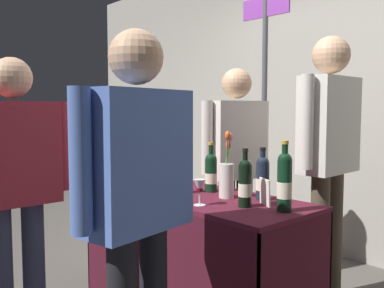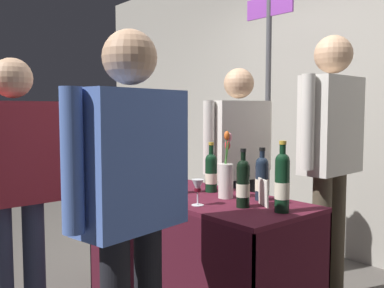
{
  "view_description": "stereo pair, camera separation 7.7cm",
  "coord_description": "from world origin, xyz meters",
  "px_view_note": "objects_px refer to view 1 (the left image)",
  "views": [
    {
      "loc": [
        1.91,
        -1.71,
        1.29
      ],
      "look_at": [
        0.0,
        0.0,
        1.08
      ],
      "focal_mm": 39.82,
      "sensor_mm": 36.0,
      "label": 1
    },
    {
      "loc": [
        1.96,
        -1.65,
        1.29
      ],
      "look_at": [
        0.0,
        0.0,
        1.08
      ],
      "focal_mm": 39.82,
      "sensor_mm": 36.0,
      "label": 2
    }
  ],
  "objects_px": {
    "featured_wine_bottle": "(179,171)",
    "taster_foreground_right": "(15,175)",
    "flower_vase": "(227,176)",
    "vendor_presenter": "(236,157)",
    "wine_glass_near_vendor": "(200,187)",
    "booth_signpost": "(264,106)",
    "tasting_table": "(192,234)",
    "wine_glass_mid": "(110,168)",
    "display_bottle_0": "(211,172)"
  },
  "relations": [
    {
      "from": "featured_wine_bottle",
      "to": "taster_foreground_right",
      "type": "distance_m",
      "value": 0.92
    },
    {
      "from": "flower_vase",
      "to": "vendor_presenter",
      "type": "relative_size",
      "value": 0.24
    },
    {
      "from": "wine_glass_near_vendor",
      "to": "flower_vase",
      "type": "height_order",
      "value": "flower_vase"
    },
    {
      "from": "featured_wine_bottle",
      "to": "flower_vase",
      "type": "relative_size",
      "value": 0.85
    },
    {
      "from": "vendor_presenter",
      "to": "booth_signpost",
      "type": "distance_m",
      "value": 0.59
    },
    {
      "from": "tasting_table",
      "to": "wine_glass_mid",
      "type": "relative_size",
      "value": 10.94
    },
    {
      "from": "taster_foreground_right",
      "to": "tasting_table",
      "type": "bearing_deg",
      "value": -23.83
    },
    {
      "from": "display_bottle_0",
      "to": "wine_glass_mid",
      "type": "bearing_deg",
      "value": -158.32
    },
    {
      "from": "display_bottle_0",
      "to": "flower_vase",
      "type": "xyz_separation_m",
      "value": [
        0.19,
        -0.06,
        -0.0
      ]
    },
    {
      "from": "taster_foreground_right",
      "to": "booth_signpost",
      "type": "xyz_separation_m",
      "value": [
        0.13,
        1.94,
        0.38
      ]
    },
    {
      "from": "display_bottle_0",
      "to": "tasting_table",
      "type": "bearing_deg",
      "value": -113.26
    },
    {
      "from": "tasting_table",
      "to": "wine_glass_near_vendor",
      "type": "xyz_separation_m",
      "value": [
        0.28,
        -0.2,
        0.35
      ]
    },
    {
      "from": "wine_glass_mid",
      "to": "flower_vase",
      "type": "bearing_deg",
      "value": 14.08
    },
    {
      "from": "wine_glass_mid",
      "to": "vendor_presenter",
      "type": "relative_size",
      "value": 0.09
    },
    {
      "from": "wine_glass_near_vendor",
      "to": "booth_signpost",
      "type": "xyz_separation_m",
      "value": [
        -0.55,
        1.22,
        0.44
      ]
    },
    {
      "from": "display_bottle_0",
      "to": "wine_glass_mid",
      "type": "height_order",
      "value": "display_bottle_0"
    },
    {
      "from": "featured_wine_bottle",
      "to": "wine_glass_near_vendor",
      "type": "distance_m",
      "value": 0.35
    },
    {
      "from": "flower_vase",
      "to": "display_bottle_0",
      "type": "bearing_deg",
      "value": 162.83
    },
    {
      "from": "featured_wine_bottle",
      "to": "display_bottle_0",
      "type": "xyz_separation_m",
      "value": [
        0.09,
        0.18,
        -0.01
      ]
    },
    {
      "from": "wine_glass_near_vendor",
      "to": "taster_foreground_right",
      "type": "xyz_separation_m",
      "value": [
        -0.68,
        -0.72,
        0.06
      ]
    },
    {
      "from": "tasting_table",
      "to": "display_bottle_0",
      "type": "height_order",
      "value": "display_bottle_0"
    },
    {
      "from": "display_bottle_0",
      "to": "wine_glass_near_vendor",
      "type": "height_order",
      "value": "display_bottle_0"
    },
    {
      "from": "display_bottle_0",
      "to": "taster_foreground_right",
      "type": "relative_size",
      "value": 0.2
    },
    {
      "from": "featured_wine_bottle",
      "to": "wine_glass_mid",
      "type": "relative_size",
      "value": 2.34
    },
    {
      "from": "tasting_table",
      "to": "taster_foreground_right",
      "type": "xyz_separation_m",
      "value": [
        -0.4,
        -0.91,
        0.41
      ]
    },
    {
      "from": "wine_glass_mid",
      "to": "flower_vase",
      "type": "xyz_separation_m",
      "value": [
        0.91,
        0.23,
        0.02
      ]
    },
    {
      "from": "booth_signpost",
      "to": "wine_glass_near_vendor",
      "type": "bearing_deg",
      "value": -65.79
    },
    {
      "from": "featured_wine_bottle",
      "to": "display_bottle_0",
      "type": "distance_m",
      "value": 0.2
    },
    {
      "from": "wine_glass_mid",
      "to": "taster_foreground_right",
      "type": "height_order",
      "value": "taster_foreground_right"
    },
    {
      "from": "vendor_presenter",
      "to": "display_bottle_0",
      "type": "bearing_deg",
      "value": 38.7
    },
    {
      "from": "tasting_table",
      "to": "taster_foreground_right",
      "type": "bearing_deg",
      "value": -113.68
    },
    {
      "from": "wine_glass_mid",
      "to": "booth_signpost",
      "type": "bearing_deg",
      "value": 71.53
    },
    {
      "from": "tasting_table",
      "to": "featured_wine_bottle",
      "type": "bearing_deg",
      "value": -123.92
    },
    {
      "from": "vendor_presenter",
      "to": "taster_foreground_right",
      "type": "relative_size",
      "value": 1.01
    },
    {
      "from": "featured_wine_bottle",
      "to": "vendor_presenter",
      "type": "relative_size",
      "value": 0.21
    },
    {
      "from": "display_bottle_0",
      "to": "booth_signpost",
      "type": "height_order",
      "value": "booth_signpost"
    },
    {
      "from": "featured_wine_bottle",
      "to": "wine_glass_near_vendor",
      "type": "xyz_separation_m",
      "value": [
        0.32,
        -0.13,
        -0.04
      ]
    },
    {
      "from": "featured_wine_bottle",
      "to": "flower_vase",
      "type": "xyz_separation_m",
      "value": [
        0.28,
        0.12,
        -0.01
      ]
    },
    {
      "from": "booth_signpost",
      "to": "featured_wine_bottle",
      "type": "bearing_deg",
      "value": -78.34
    },
    {
      "from": "vendor_presenter",
      "to": "booth_signpost",
      "type": "relative_size",
      "value": 0.72
    },
    {
      "from": "taster_foreground_right",
      "to": "featured_wine_bottle",
      "type": "bearing_deg",
      "value": -22.93
    },
    {
      "from": "featured_wine_bottle",
      "to": "flower_vase",
      "type": "height_order",
      "value": "flower_vase"
    },
    {
      "from": "featured_wine_bottle",
      "to": "booth_signpost",
      "type": "height_order",
      "value": "booth_signpost"
    },
    {
      "from": "wine_glass_mid",
      "to": "flower_vase",
      "type": "distance_m",
      "value": 0.94
    },
    {
      "from": "booth_signpost",
      "to": "display_bottle_0",
      "type": "bearing_deg",
      "value": -70.7
    },
    {
      "from": "display_bottle_0",
      "to": "wine_glass_mid",
      "type": "relative_size",
      "value": 2.19
    },
    {
      "from": "tasting_table",
      "to": "featured_wine_bottle",
      "type": "relative_size",
      "value": 4.67
    },
    {
      "from": "vendor_presenter",
      "to": "wine_glass_near_vendor",
      "type": "bearing_deg",
      "value": 43.63
    },
    {
      "from": "tasting_table",
      "to": "display_bottle_0",
      "type": "xyz_separation_m",
      "value": [
        0.05,
        0.11,
        0.38
      ]
    },
    {
      "from": "flower_vase",
      "to": "taster_foreground_right",
      "type": "xyz_separation_m",
      "value": [
        -0.64,
        -0.97,
        0.03
      ]
    }
  ]
}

